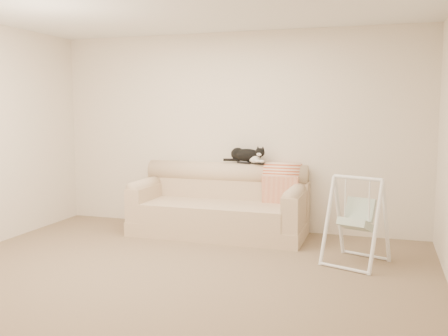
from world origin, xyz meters
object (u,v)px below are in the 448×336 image
object	(u,v)px
tuxedo_cat	(247,155)
baby_swing	(357,220)
sofa	(220,207)
remote_b	(259,163)
remote_a	(244,162)

from	to	relation	value
tuxedo_cat	baby_swing	size ratio (longest dim) A/B	0.62
sofa	remote_b	world-z (taller)	remote_b
remote_b	tuxedo_cat	distance (m)	0.20
remote_a	remote_b	xyz separation A→B (m)	(0.20, -0.02, -0.00)
remote_a	tuxedo_cat	xyz separation A→B (m)	(0.03, 0.02, 0.09)
sofa	remote_b	xyz separation A→B (m)	(0.45, 0.21, 0.56)
remote_b	remote_a	bearing A→B (deg)	175.70
remote_a	tuxedo_cat	distance (m)	0.10
tuxedo_cat	baby_swing	bearing A→B (deg)	-34.96
sofa	remote_b	size ratio (longest dim) A/B	12.57
remote_b	sofa	bearing A→B (deg)	-154.71
baby_swing	tuxedo_cat	bearing A→B (deg)	145.04
remote_a	remote_b	world-z (taller)	remote_a
remote_a	tuxedo_cat	size ratio (longest dim) A/B	0.33
sofa	tuxedo_cat	bearing A→B (deg)	41.60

